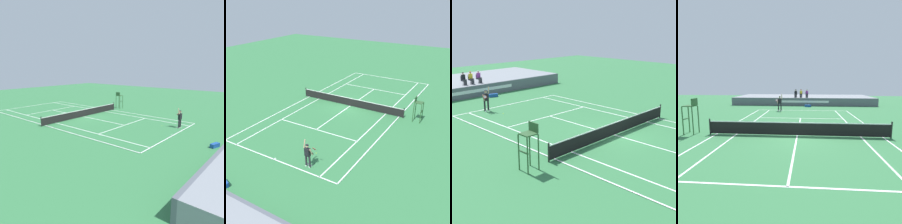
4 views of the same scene
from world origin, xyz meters
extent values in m
plane|color=#337542|center=(0.00, 0.00, 0.00)|extent=(80.00, 80.00, 0.00)
cube|color=#337542|center=(0.00, 0.00, 0.01)|extent=(10.98, 23.78, 0.02)
cube|color=white|center=(0.00, 11.89, 0.02)|extent=(10.98, 0.10, 0.01)
cube|color=white|center=(0.00, -11.89, 0.02)|extent=(10.98, 0.10, 0.01)
cube|color=white|center=(-5.49, 0.00, 0.02)|extent=(0.10, 23.78, 0.01)
cube|color=white|center=(5.49, 0.00, 0.02)|extent=(0.10, 23.78, 0.01)
cube|color=white|center=(-4.11, 0.00, 0.02)|extent=(0.10, 23.78, 0.01)
cube|color=white|center=(4.11, 0.00, 0.02)|extent=(0.10, 23.78, 0.01)
cube|color=white|center=(0.00, 6.40, 0.02)|extent=(8.22, 0.10, 0.01)
cube|color=white|center=(0.00, -6.40, 0.02)|extent=(8.22, 0.10, 0.01)
cube|color=white|center=(0.00, 0.00, 0.02)|extent=(0.10, 12.80, 0.01)
cube|color=white|center=(0.00, 11.79, 0.02)|extent=(0.10, 0.20, 0.01)
cube|color=white|center=(0.00, -11.79, 0.02)|extent=(0.10, 0.20, 0.01)
cylinder|color=black|center=(-5.94, 0.00, 0.54)|extent=(0.10, 0.10, 1.07)
cylinder|color=black|center=(5.94, 0.00, 0.54)|extent=(0.10, 0.10, 1.07)
cube|color=black|center=(0.00, 0.00, 0.48)|extent=(11.78, 0.02, 0.84)
cube|color=white|center=(0.00, 0.00, 0.90)|extent=(11.78, 0.03, 0.06)
cylinder|color=#232328|center=(-2.56, 11.29, 0.46)|extent=(0.15, 0.15, 0.92)
cylinder|color=#232328|center=(-2.88, 11.32, 0.46)|extent=(0.15, 0.15, 0.92)
cube|color=white|center=(-2.57, 11.23, 0.05)|extent=(0.14, 0.29, 0.10)
cube|color=white|center=(-2.89, 11.26, 0.05)|extent=(0.14, 0.29, 0.10)
cube|color=black|center=(-2.72, 11.30, 1.22)|extent=(0.42, 0.27, 0.60)
sphere|color=tan|center=(-2.72, 11.30, 1.69)|extent=(0.22, 0.22, 0.22)
cylinder|color=black|center=(-2.72, 11.30, 1.78)|extent=(0.21, 0.21, 0.06)
cylinder|color=tan|center=(-2.46, 11.25, 1.78)|extent=(0.11, 0.22, 0.61)
cylinder|color=tan|center=(-2.99, 11.23, 1.24)|extent=(0.12, 0.33, 0.56)
cylinder|color=black|center=(-3.04, 11.11, 1.11)|extent=(0.05, 0.19, 0.25)
torus|color=red|center=(-3.04, 10.93, 1.37)|extent=(0.32, 0.22, 0.26)
cylinder|color=silver|center=(-3.04, 10.93, 1.37)|extent=(0.28, 0.18, 0.22)
sphere|color=#D1E533|center=(-2.23, 9.61, 0.03)|extent=(0.07, 0.07, 0.07)
cylinder|color=#2D562D|center=(-7.64, -0.35, 0.95)|extent=(0.07, 0.07, 1.90)
cylinder|color=#2D562D|center=(-7.64, 0.35, 0.95)|extent=(0.07, 0.07, 1.90)
cylinder|color=#2D562D|center=(-6.94, -0.35, 0.95)|extent=(0.07, 0.07, 1.90)
cylinder|color=#2D562D|center=(-6.94, 0.35, 0.95)|extent=(0.07, 0.07, 1.90)
cube|color=#2D562D|center=(-7.29, 0.00, 1.93)|extent=(0.70, 0.70, 0.06)
cube|color=#2D562D|center=(-6.94, 0.00, 2.20)|extent=(0.06, 0.70, 0.48)
cube|color=#2D562D|center=(-7.60, 0.00, 1.04)|extent=(0.10, 0.70, 0.04)
cylinder|color=#194799|center=(0.34, 15.78, 0.16)|extent=(0.15, 0.32, 0.32)
camera|label=1|loc=(18.37, 19.93, 6.19)|focal=35.49mm
camera|label=2|loc=(-12.67, 23.87, 11.38)|focal=43.21mm
camera|label=3|loc=(-16.46, -11.64, 7.12)|focal=50.88mm
camera|label=4|loc=(0.61, -12.53, 3.51)|focal=31.48mm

